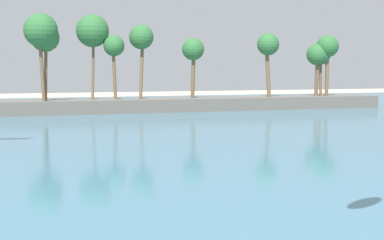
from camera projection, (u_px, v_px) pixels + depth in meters
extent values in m
cube|color=teal|center=(74.00, 122.00, 62.39)|extent=(220.00, 102.64, 0.06)
cube|color=#605B54|center=(66.00, 107.00, 73.07)|extent=(90.86, 6.00, 1.80)
cylinder|color=brown|center=(321.00, 76.00, 83.16)|extent=(0.52, 0.40, 5.99)
sphere|color=#2D6633|center=(321.00, 55.00, 82.87)|extent=(2.72, 2.72, 2.72)
cylinder|color=brown|center=(268.00, 71.00, 79.78)|extent=(0.87, 0.93, 7.52)
sphere|color=#2D6633|center=(268.00, 44.00, 79.43)|extent=(3.14, 3.14, 3.14)
cylinder|color=brown|center=(193.00, 74.00, 77.80)|extent=(0.63, 0.90, 6.76)
sphere|color=#2D6633|center=(193.00, 49.00, 77.48)|extent=(3.07, 3.07, 3.07)
cylinder|color=brown|center=(42.00, 66.00, 70.26)|extent=(0.79, 0.51, 8.86)
sphere|color=#2D6633|center=(41.00, 30.00, 69.84)|extent=(4.24, 4.24, 4.24)
cylinder|color=brown|center=(317.00, 75.00, 82.94)|extent=(0.64, 0.92, 6.15)
sphere|color=#2D6633|center=(317.00, 55.00, 82.65)|extent=(3.16, 3.16, 3.16)
cylinder|color=brown|center=(93.00, 65.00, 74.66)|extent=(0.69, 0.72, 9.08)
sphere|color=#2D6633|center=(93.00, 31.00, 74.24)|extent=(4.36, 4.36, 4.36)
cylinder|color=brown|center=(46.00, 69.00, 71.19)|extent=(0.65, 0.47, 8.01)
sphere|color=#2D6633|center=(45.00, 37.00, 70.81)|extent=(3.64, 3.64, 3.64)
cylinder|color=brown|center=(142.00, 68.00, 75.95)|extent=(0.92, 0.93, 8.34)
sphere|color=#2D6633|center=(141.00, 37.00, 75.55)|extent=(3.31, 3.31, 3.31)
cylinder|color=brown|center=(327.00, 71.00, 82.83)|extent=(0.60, 0.59, 7.34)
sphere|color=#2D6633|center=(328.00, 46.00, 82.48)|extent=(3.26, 3.26, 3.26)
cylinder|color=brown|center=(114.00, 73.00, 74.56)|extent=(0.66, 0.52, 7.11)
sphere|color=#2D6633|center=(114.00, 46.00, 74.22)|extent=(2.80, 2.80, 2.80)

